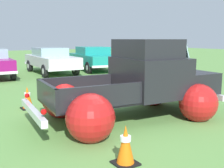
% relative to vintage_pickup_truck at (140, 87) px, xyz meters
% --- Properties ---
extents(ground_plane, '(80.00, 80.00, 0.00)m').
position_rel_vintage_pickup_truck_xyz_m(ground_plane, '(-0.39, 0.04, -0.76)').
color(ground_plane, '#609347').
extents(vintage_pickup_truck, '(4.78, 3.12, 1.96)m').
position_rel_vintage_pickup_truck_xyz_m(vintage_pickup_truck, '(0.00, 0.00, 0.00)').
color(vintage_pickup_truck, black).
rests_on(vintage_pickup_truck, ground).
extents(show_car_1, '(2.03, 4.71, 1.43)m').
position_rel_vintage_pickup_truck_xyz_m(show_car_1, '(1.25, 9.37, 0.03)').
color(show_car_1, black).
rests_on(show_car_1, ground).
extents(show_car_2, '(2.50, 4.62, 1.43)m').
position_rel_vintage_pickup_truck_xyz_m(show_car_2, '(3.98, 9.37, 0.03)').
color(show_car_2, black).
rests_on(show_car_2, ground).
extents(spectator_0, '(0.38, 0.54, 1.78)m').
position_rel_vintage_pickup_truck_xyz_m(spectator_0, '(5.09, 4.54, 0.26)').
color(spectator_0, navy).
rests_on(spectator_0, ground).
extents(lane_cone_0, '(0.36, 0.36, 0.63)m').
position_rel_vintage_pickup_truck_xyz_m(lane_cone_0, '(-1.86, -1.93, -0.45)').
color(lane_cone_0, black).
rests_on(lane_cone_0, ground).
extents(lane_cone_1, '(0.36, 0.36, 0.63)m').
position_rel_vintage_pickup_truck_xyz_m(lane_cone_1, '(-2.14, 2.30, -0.45)').
color(lane_cone_1, black).
rests_on(lane_cone_1, ground).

